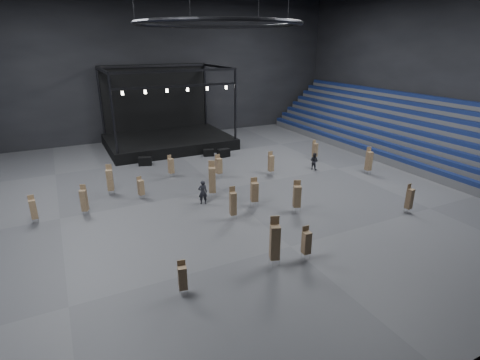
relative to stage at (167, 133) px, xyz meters
name	(u,v)px	position (x,y,z in m)	size (l,w,h in m)	color
floor	(221,190)	(0.00, -16.24, -1.45)	(50.00, 50.00, 0.00)	#444446
wall_back	(152,66)	(0.00, 4.76, 7.55)	(50.00, 0.20, 18.00)	black
wall_right	(439,70)	(25.00, -16.24, 7.55)	(0.20, 42.00, 18.00)	black
bleachers_right	(414,140)	(22.94, -16.24, 0.28)	(7.20, 40.00, 6.40)	#474749
stage	(167,133)	(0.00, 0.00, 0.00)	(14.00, 10.00, 9.20)	black
truss_ring	(218,24)	(0.00, -16.24, 11.55)	(12.30, 12.30, 5.15)	black
flight_case_left	(145,161)	(-4.22, -6.71, -1.02)	(1.29, 0.65, 0.86)	black
flight_case_mid	(209,153)	(2.75, -6.53, -1.07)	(1.13, 0.57, 0.76)	black
flight_case_right	(224,153)	(4.09, -7.57, -1.00)	(1.34, 0.67, 0.90)	black
chair_stack_0	(271,163)	(5.70, -14.83, -0.28)	(0.48, 0.48, 2.24)	silver
chair_stack_1	(409,198)	(10.40, -26.47, -0.31)	(0.47, 0.47, 2.21)	silver
chair_stack_2	(233,203)	(-1.51, -21.74, -0.22)	(0.49, 0.49, 2.42)	silver
chair_stack_3	(33,209)	(-14.00, -16.18, -0.39)	(0.46, 0.46, 2.02)	silver
chair_stack_4	(171,166)	(-2.82, -11.18, -0.38)	(0.54, 0.54, 2.06)	silver
chair_stack_5	(369,160)	(14.00, -18.74, -0.11)	(0.55, 0.55, 2.62)	silver
chair_stack_6	(275,241)	(-1.94, -28.00, 0.04)	(0.67, 0.67, 2.94)	silver
chair_stack_7	(84,200)	(-10.75, -16.39, -0.27)	(0.55, 0.55, 2.30)	silver
chair_stack_8	(219,165)	(1.04, -13.34, -0.29)	(0.56, 0.56, 2.16)	silver
chair_stack_9	(297,196)	(3.16, -22.74, -0.17)	(0.70, 0.70, 2.42)	silver
chair_stack_10	(182,277)	(-7.32, -28.23, -0.46)	(0.49, 0.49, 1.86)	silver
chair_stack_11	(315,150)	(12.22, -12.89, -0.32)	(0.56, 0.56, 2.15)	silver
chair_stack_12	(212,179)	(-1.29, -17.41, 0.08)	(0.67, 0.67, 3.03)	silver
chair_stack_13	(141,187)	(-6.47, -15.17, -0.47)	(0.51, 0.51, 1.84)	silver
chair_stack_14	(306,242)	(0.04, -28.22, -0.38)	(0.46, 0.46, 2.02)	silver
chair_stack_15	(110,179)	(-8.49, -13.23, -0.14)	(0.58, 0.58, 2.55)	silver
chair_stack_16	(254,191)	(0.89, -20.45, -0.24)	(0.64, 0.64, 2.26)	silver
man_center	(203,192)	(-2.45, -18.32, -0.50)	(0.70, 0.46, 1.91)	black
crew_member	(314,161)	(10.28, -15.34, -0.61)	(0.81, 0.63, 1.67)	black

